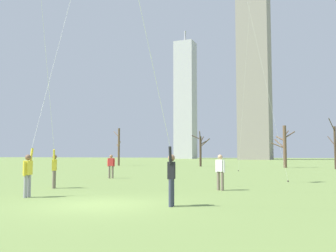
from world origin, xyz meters
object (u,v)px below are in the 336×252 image
(bare_tree_leftmost, at_px, (201,148))
(kite_flyer_midfield_right_green, at_px, (42,117))
(bare_tree_rightmost, at_px, (119,146))
(kite_flyer_far_back_yellow, at_px, (147,57))
(bystander_far_off_by_trees, at_px, (111,165))
(bystander_strolling_midfield, at_px, (220,170))
(bare_tree_right_of_center, at_px, (335,146))
(kite_flyer_foreground_right_red, at_px, (50,121))
(bare_tree_center, at_px, (284,145))

(bare_tree_leftmost, bearing_deg, kite_flyer_midfield_right_green, -82.30)
(bare_tree_rightmost, height_order, bare_tree_leftmost, bare_tree_rightmost)
(kite_flyer_far_back_yellow, distance_m, kite_flyer_midfield_right_green, 6.52)
(kite_flyer_midfield_right_green, xyz_separation_m, bare_tree_leftmost, (-5.24, 38.78, -0.64))
(bystander_far_off_by_trees, bearing_deg, bystander_strolling_midfield, -32.53)
(bare_tree_rightmost, bearing_deg, kite_flyer_far_back_yellow, -59.57)
(bare_tree_right_of_center, bearing_deg, kite_flyer_foreground_right_red, -111.93)
(kite_flyer_foreground_right_red, height_order, kite_flyer_midfield_right_green, kite_flyer_foreground_right_red)
(bare_tree_leftmost, bearing_deg, kite_flyer_foreground_right_red, -83.75)
(bare_tree_center, bearing_deg, kite_flyer_foreground_right_red, -101.54)
(kite_flyer_midfield_right_green, xyz_separation_m, bare_tree_rightmost, (-17.97, 38.07, -0.23))
(bare_tree_right_of_center, bearing_deg, bare_tree_rightmost, 173.21)
(kite_flyer_midfield_right_green, height_order, bare_tree_leftmost, kite_flyer_midfield_right_green)
(bare_tree_leftmost, bearing_deg, bare_tree_right_of_center, -13.96)
(kite_flyer_foreground_right_red, xyz_separation_m, kite_flyer_far_back_yellow, (7.09, -4.52, 1.25))
(bare_tree_center, bearing_deg, bare_tree_right_of_center, -30.29)
(bystander_strolling_midfield, distance_m, bare_tree_right_of_center, 30.39)
(bystander_strolling_midfield, distance_m, bystander_far_off_by_trees, 10.87)
(kite_flyer_foreground_right_red, relative_size, kite_flyer_midfield_right_green, 1.32)
(kite_flyer_far_back_yellow, relative_size, bare_tree_right_of_center, 2.99)
(kite_flyer_midfield_right_green, bearing_deg, bare_tree_center, 80.84)
(kite_flyer_far_back_yellow, distance_m, bare_tree_rightmost, 47.11)
(kite_flyer_foreground_right_red, distance_m, kite_flyer_midfield_right_green, 2.34)
(kite_flyer_far_back_yellow, bearing_deg, bystander_strolling_midfield, 87.73)
(kite_flyer_far_back_yellow, distance_m, bystander_far_off_by_trees, 16.21)
(kite_flyer_foreground_right_red, bearing_deg, kite_flyer_far_back_yellow, -32.53)
(kite_flyer_midfield_right_green, distance_m, bare_tree_leftmost, 39.13)
(kite_flyer_foreground_right_red, relative_size, bare_tree_center, 3.90)
(kite_flyer_foreground_right_red, height_order, bystander_far_off_by_trees, kite_flyer_foreground_right_red)
(bystander_far_off_by_trees, bearing_deg, kite_flyer_foreground_right_red, -78.23)
(bystander_strolling_midfield, relative_size, bare_tree_leftmost, 0.33)
(kite_flyer_midfield_right_green, distance_m, bare_tree_rightmost, 42.10)
(bare_tree_right_of_center, bearing_deg, kite_flyer_midfield_right_green, -108.99)
(kite_flyer_foreground_right_red, bearing_deg, bystander_far_off_by_trees, 101.77)
(bystander_strolling_midfield, relative_size, bystander_far_off_by_trees, 1.00)
(kite_flyer_far_back_yellow, bearing_deg, bare_tree_center, 89.67)
(bystander_far_off_by_trees, xyz_separation_m, bare_tree_leftmost, (-2.24, 28.20, 1.61))
(kite_flyer_foreground_right_red, height_order, kite_flyer_far_back_yellow, kite_flyer_foreground_right_red)
(kite_flyer_midfield_right_green, bearing_deg, bare_tree_right_of_center, 71.01)
(kite_flyer_foreground_right_red, bearing_deg, bare_tree_right_of_center, 68.07)
(kite_flyer_midfield_right_green, relative_size, bare_tree_leftmost, 3.24)
(bystander_far_off_by_trees, height_order, bare_tree_rightmost, bare_tree_rightmost)
(kite_flyer_foreground_right_red, bearing_deg, bare_tree_rightmost, 114.92)
(kite_flyer_far_back_yellow, relative_size, bystander_far_off_by_trees, 10.52)
(kite_flyer_foreground_right_red, bearing_deg, kite_flyer_midfield_right_green, -58.70)
(bystander_strolling_midfield, xyz_separation_m, bare_tree_center, (-0.05, 33.16, 1.94))
(bystander_far_off_by_trees, xyz_separation_m, bare_tree_center, (9.11, 27.32, 1.94))
(bare_tree_right_of_center, bearing_deg, bystander_strolling_midfield, -100.86)
(kite_flyer_foreground_right_red, distance_m, bare_tree_right_of_center, 35.06)
(kite_flyer_midfield_right_green, height_order, bare_tree_right_of_center, kite_flyer_midfield_right_green)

